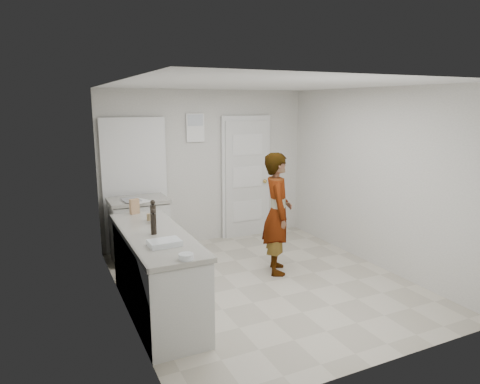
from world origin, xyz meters
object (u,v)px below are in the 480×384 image
oil_cruet_a (153,212)px  baking_dish (165,243)px  person (277,213)px  spice_jar (149,217)px  oil_cruet_b (153,222)px  egg_bowl (186,257)px  cake_mix_box (134,206)px

oil_cruet_a → baking_dish: 0.86m
person → oil_cruet_a: size_ratio=6.07×
person → spice_jar: size_ratio=19.93×
oil_cruet_b → egg_bowl: bearing=-85.3°
oil_cruet_a → oil_cruet_b: oil_cruet_b is taller
cake_mix_box → spice_jar: bearing=-95.3°
baking_dish → oil_cruet_a: bearing=83.0°
cake_mix_box → baking_dish: bearing=-107.9°
person → baking_dish: size_ratio=5.28×
person → oil_cruet_b: 1.90m
oil_cruet_a → oil_cruet_b: (-0.11, -0.44, 0.00)m
person → egg_bowl: size_ratio=12.31×
person → spice_jar: (-1.73, 0.04, 0.14)m
person → oil_cruet_b: person is taller
spice_jar → cake_mix_box: bearing=102.8°
spice_jar → oil_cruet_a: oil_cruet_a is taller
person → cake_mix_box: size_ratio=8.71×
oil_cruet_b → baking_dish: 0.42m
cake_mix_box → spice_jar: (0.09, -0.38, -0.05)m
oil_cruet_a → cake_mix_box: bearing=102.4°
person → cake_mix_box: (-1.82, 0.42, 0.19)m
cake_mix_box → spice_jar: 0.40m
spice_jar → oil_cruet_a: 0.15m
cake_mix_box → baking_dish: cake_mix_box is taller
oil_cruet_a → egg_bowl: oil_cruet_a is taller
baking_dish → oil_cruet_b: bearing=90.1°
person → oil_cruet_a: person is taller
baking_dish → cake_mix_box: bearing=90.2°
spice_jar → baking_dish: size_ratio=0.27×
cake_mix_box → egg_bowl: bearing=-105.7°
spice_jar → oil_cruet_b: size_ratio=0.30×
person → baking_dish: person is taller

